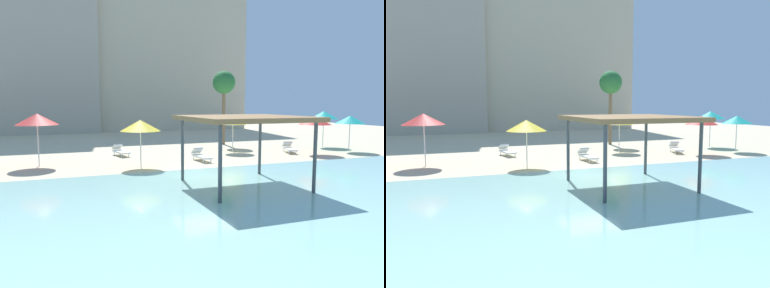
# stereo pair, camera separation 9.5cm
# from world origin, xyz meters

# --- Properties ---
(ground_plane) EXTENTS (80.00, 80.00, 0.00)m
(ground_plane) POSITION_xyz_m (0.00, 0.00, 0.00)
(ground_plane) COLOR beige
(lagoon_water) EXTENTS (44.00, 13.50, 0.04)m
(lagoon_water) POSITION_xyz_m (0.00, -5.25, 0.02)
(lagoon_water) COLOR #99D1C6
(lagoon_water) RESTS_ON ground
(shade_pavilion) EXTENTS (4.65, 4.65, 2.94)m
(shade_pavilion) POSITION_xyz_m (0.68, -2.79, 2.77)
(shade_pavilion) COLOR #42474C
(shade_pavilion) RESTS_ON ground
(beach_umbrella_teal_0) EXTENTS (2.21, 2.21, 2.84)m
(beach_umbrella_teal_0) POSITION_xyz_m (13.40, 7.29, 2.54)
(beach_umbrella_teal_0) COLOR silver
(beach_umbrella_teal_0) RESTS_ON ground
(beach_umbrella_yellow_1) EXTENTS (2.16, 2.16, 2.57)m
(beach_umbrella_yellow_1) POSITION_xyz_m (-2.32, 3.16, 2.27)
(beach_umbrella_yellow_1) COLOR silver
(beach_umbrella_yellow_1) RESTS_ON ground
(beach_umbrella_red_3) EXTENTS (2.27, 2.27, 2.91)m
(beach_umbrella_red_3) POSITION_xyz_m (-7.52, 5.51, 2.59)
(beach_umbrella_red_3) COLOR silver
(beach_umbrella_red_3) RESTS_ON ground
(beach_umbrella_yellow_4) EXTENTS (1.96, 1.96, 2.52)m
(beach_umbrella_yellow_4) POSITION_xyz_m (5.13, 6.92, 2.25)
(beach_umbrella_yellow_4) COLOR silver
(beach_umbrella_yellow_4) RESTS_ON ground
(beach_umbrella_red_5) EXTENTS (2.17, 2.17, 2.61)m
(beach_umbrella_red_5) POSITION_xyz_m (9.97, 4.16, 2.31)
(beach_umbrella_red_5) COLOR silver
(beach_umbrella_red_5) RESTS_ON ground
(beach_umbrella_teal_7) EXTENTS (2.08, 2.08, 2.58)m
(beach_umbrella_teal_7) POSITION_xyz_m (13.22, 4.33, 2.29)
(beach_umbrella_teal_7) COLOR silver
(beach_umbrella_teal_7) RESTS_ON ground
(lounge_chair_1) EXTENTS (1.24, 1.99, 0.74)m
(lounge_chair_1) POSITION_xyz_m (8.77, 5.29, 0.33)
(lounge_chair_1) COLOR white
(lounge_chair_1) RESTS_ON ground
(lounge_chair_2) EXTENTS (0.68, 1.92, 0.74)m
(lounge_chair_2) POSITION_xyz_m (1.58, 4.15, 0.33)
(lounge_chair_2) COLOR white
(lounge_chair_2) RESTS_ON ground
(lounge_chair_3) EXTENTS (0.95, 1.98, 0.74)m
(lounge_chair_3) POSITION_xyz_m (-2.67, 7.95, 0.33)
(lounge_chair_3) COLOR white
(lounge_chair_3) RESTS_ON ground
(palm_tree_1) EXTENTS (1.90, 1.90, 6.15)m
(palm_tree_1) POSITION_xyz_m (6.59, 11.52, 5.06)
(palm_tree_1) COLOR brown
(palm_tree_1) RESTS_ON ground
(hotel_block_0) EXTENTS (16.01, 11.15, 20.95)m
(hotel_block_0) POSITION_xyz_m (-9.91, 32.39, 10.47)
(hotel_block_0) COLOR #B2A893
(hotel_block_0) RESTS_ON ground
(hotel_block_1) EXTENTS (22.08, 11.21, 18.99)m
(hotel_block_1) POSITION_xyz_m (6.53, 33.39, 9.50)
(hotel_block_1) COLOR beige
(hotel_block_1) RESTS_ON ground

